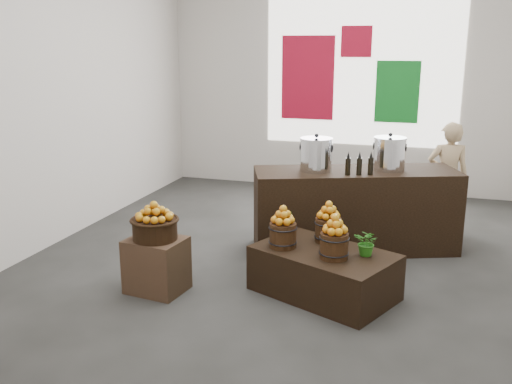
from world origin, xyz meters
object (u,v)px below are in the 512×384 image
(counter, at_px, (355,210))
(display_table, at_px, (324,273))
(shopper, at_px, (447,177))
(wicker_basket, at_px, (155,229))
(stock_pot_center, at_px, (389,155))
(stock_pot_left, at_px, (316,155))
(crate, at_px, (157,265))

(counter, bearing_deg, display_table, -115.18)
(counter, xyz_separation_m, shopper, (1.07, 1.11, 0.24))
(counter, bearing_deg, wicker_basket, -154.56)
(display_table, relative_size, stock_pot_center, 3.60)
(shopper, bearing_deg, stock_pot_left, 30.59)
(display_table, distance_m, counter, 1.46)
(wicker_basket, distance_m, stock_pot_center, 2.95)
(counter, relative_size, shopper, 1.64)
(crate, relative_size, counter, 0.23)
(stock_pot_left, bearing_deg, shopper, 39.87)
(stock_pot_left, relative_size, shopper, 0.25)
(stock_pot_center, bearing_deg, shopper, 53.67)
(stock_pot_left, distance_m, shopper, 2.05)
(stock_pot_center, height_order, shopper, shopper)
(wicker_basket, xyz_separation_m, stock_pot_left, (1.29, 1.67, 0.52))
(wicker_basket, bearing_deg, crate, 0.00)
(counter, bearing_deg, shopper, 24.90)
(display_table, relative_size, shopper, 0.91)
(display_table, xyz_separation_m, counter, (0.11, 1.43, 0.26))
(stock_pot_left, height_order, stock_pot_center, same)
(wicker_basket, height_order, shopper, shopper)
(stock_pot_left, bearing_deg, wicker_basket, -127.78)
(stock_pot_left, distance_m, stock_pot_center, 0.88)
(shopper, bearing_deg, display_table, 55.83)
(crate, distance_m, counter, 2.56)
(display_table, distance_m, stock_pot_center, 1.89)
(display_table, distance_m, stock_pot_left, 1.61)
(crate, height_order, wicker_basket, wicker_basket)
(crate, xyz_separation_m, stock_pot_center, (2.12, 1.98, 0.90))
(counter, height_order, shopper, shopper)
(display_table, distance_m, shopper, 2.84)
(stock_pot_center, bearing_deg, display_table, -106.55)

